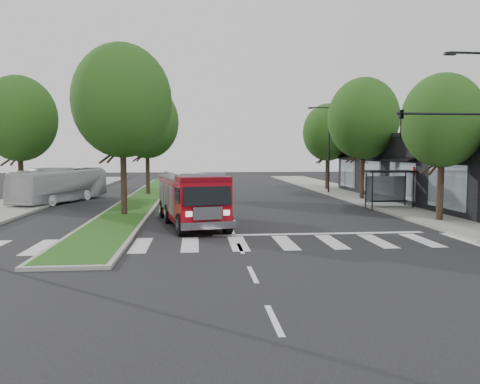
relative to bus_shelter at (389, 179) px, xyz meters
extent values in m
plane|color=black|center=(-11.20, -8.15, -2.04)|extent=(140.00, 140.00, 0.00)
cube|color=gray|center=(1.30, 1.85, -1.96)|extent=(5.00, 80.00, 0.15)
cube|color=gray|center=(-25.70, 1.85, -1.96)|extent=(5.00, 80.00, 0.15)
cube|color=gray|center=(-17.20, 9.85, -1.97)|extent=(3.00, 50.00, 0.14)
cube|color=#264213|center=(-17.20, 9.85, -1.89)|extent=(2.60, 49.50, 0.02)
cube|color=black|center=(5.80, 1.85, 0.46)|extent=(8.00, 30.00, 5.00)
cylinder|color=black|center=(-1.40, -0.75, -0.79)|extent=(0.08, 0.08, 2.50)
cylinder|color=black|center=(1.40, -0.75, -0.79)|extent=(0.08, 0.08, 2.50)
cylinder|color=black|center=(-1.40, 0.45, -0.79)|extent=(0.08, 0.08, 2.50)
cylinder|color=black|center=(1.40, 0.45, -0.79)|extent=(0.08, 0.08, 2.50)
cube|color=black|center=(0.00, -0.15, 0.51)|extent=(3.20, 1.60, 0.12)
cube|color=#8C99A5|center=(0.00, 0.55, -0.74)|extent=(2.80, 0.04, 1.80)
cube|color=black|center=(0.00, -0.15, -1.49)|extent=(2.40, 0.40, 0.08)
cylinder|color=black|center=(0.30, -6.15, -0.17)|extent=(0.36, 0.36, 3.74)
ellipsoid|color=#10390F|center=(0.30, -6.15, 3.49)|extent=(4.40, 4.40, 5.06)
cylinder|color=black|center=(0.30, 5.85, 0.16)|extent=(0.36, 0.36, 4.40)
ellipsoid|color=#10390F|center=(0.30, 5.85, 4.46)|extent=(5.60, 5.60, 6.44)
cylinder|color=black|center=(0.30, 15.85, -0.06)|extent=(0.36, 0.36, 3.96)
ellipsoid|color=#10390F|center=(0.30, 15.85, 3.81)|extent=(5.00, 5.00, 5.75)
cylinder|color=black|center=(-17.20, -2.15, 0.27)|extent=(0.36, 0.36, 4.62)
ellipsoid|color=#10390F|center=(-17.20, -2.15, 4.79)|extent=(5.80, 5.80, 6.67)
cylinder|color=black|center=(-17.20, 11.85, 0.16)|extent=(0.36, 0.36, 4.40)
ellipsoid|color=#10390F|center=(-17.20, 11.85, 4.46)|extent=(5.60, 5.60, 6.44)
cylinder|color=black|center=(-25.20, 3.85, 0.05)|extent=(0.36, 0.36, 4.18)
ellipsoid|color=#10390F|center=(-25.20, 3.85, 4.14)|extent=(5.20, 5.20, 5.98)
cylinder|color=black|center=(-1.60, -11.65, 5.86)|extent=(1.80, 0.10, 0.10)
cube|color=black|center=(-2.50, -11.65, 5.81)|extent=(0.45, 0.20, 0.12)
cylinder|color=black|center=(-2.70, -11.65, 3.36)|extent=(4.00, 0.10, 0.10)
imported|color=black|center=(-4.50, -11.65, 2.96)|extent=(0.18, 0.22, 1.10)
cylinder|color=black|center=(-0.70, 11.85, 1.96)|extent=(0.16, 0.16, 8.00)
cylinder|color=black|center=(-1.60, 11.85, 5.86)|extent=(1.80, 0.10, 0.10)
cube|color=black|center=(-2.50, 11.85, 5.81)|extent=(0.45, 0.20, 0.12)
cube|color=#5E050B|center=(-13.19, -5.71, -1.56)|extent=(3.90, 8.32, 0.24)
cube|color=maroon|center=(-13.34, -4.96, -0.56)|extent=(3.53, 6.45, 1.91)
cube|color=maroon|center=(-12.62, -8.60, -0.56)|extent=(2.67, 2.15, 2.00)
cube|color=#B2B2B7|center=(-13.34, -4.96, 0.44)|extent=(3.53, 6.45, 0.11)
cylinder|color=#B2B2B7|center=(-14.18, -5.13, 0.63)|extent=(1.21, 5.63, 0.10)
cylinder|color=#B2B2B7|center=(-12.50, -4.79, 0.63)|extent=(1.21, 5.63, 0.10)
cube|color=silver|center=(-12.40, -9.68, -1.47)|extent=(2.50, 0.81, 0.33)
cube|color=#8C99A5|center=(-12.62, -8.60, 0.73)|extent=(2.12, 0.74, 0.17)
cylinder|color=black|center=(-13.63, -9.10, -1.51)|extent=(0.53, 1.09, 1.05)
cylinder|color=black|center=(-11.48, -8.67, -1.51)|extent=(0.53, 1.09, 1.05)
cylinder|color=black|center=(-14.42, -5.17, -1.51)|extent=(0.53, 1.09, 1.05)
cylinder|color=black|center=(-12.27, -4.74, -1.51)|extent=(0.53, 1.09, 1.05)
cylinder|color=black|center=(-14.87, -2.93, -1.51)|extent=(0.53, 1.09, 1.05)
cylinder|color=black|center=(-12.72, -2.50, -1.51)|extent=(0.53, 1.09, 1.05)
imported|color=silver|center=(-23.20, 6.37, -0.70)|extent=(5.33, 9.78, 2.67)
camera|label=1|loc=(-12.94, -30.34, 1.75)|focal=35.00mm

